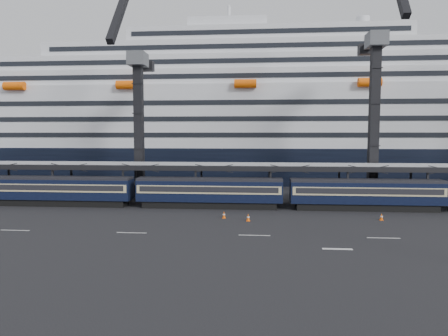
{
  "coord_description": "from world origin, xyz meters",
  "views": [
    {
      "loc": [
        -1.8,
        -41.51,
        9.63
      ],
      "look_at": [
        -6.08,
        10.0,
        5.25
      ],
      "focal_mm": 32.0,
      "sensor_mm": 36.0,
      "label": 1
    }
  ],
  "objects": [
    {
      "name": "canopy",
      "position": [
        0.0,
        14.0,
        5.25
      ],
      "size": [
        130.0,
        6.25,
        5.53
      ],
      "color": "gray",
      "rests_on": "ground"
    },
    {
      "name": "traffic_cone_c",
      "position": [
        -5.54,
        3.57,
        0.4
      ],
      "size": [
        0.41,
        0.41,
        0.82
      ],
      "color": "#F65A07",
      "rests_on": "ground"
    },
    {
      "name": "train",
      "position": [
        -4.65,
        10.0,
        2.2
      ],
      "size": [
        133.05,
        3.0,
        4.05
      ],
      "color": "black",
      "rests_on": "ground"
    },
    {
      "name": "crane_dark_near",
      "position": [
        -20.0,
        18.59,
        11.93
      ],
      "size": [
        4.5,
        17.75,
        35.08
      ],
      "color": "#4B4F53",
      "rests_on": "ground"
    },
    {
      "name": "lane_markings",
      "position": [
        8.15,
        -5.23,
        0.01
      ],
      "size": [
        111.0,
        4.27,
        0.02
      ],
      "color": "beige",
      "rests_on": "ground"
    },
    {
      "name": "crane_dark_mid",
      "position": [
        15.0,
        17.59,
        13.36
      ],
      "size": [
        4.5,
        18.24,
        39.64
      ],
      "color": "#4B4F53",
      "rests_on": "ground"
    },
    {
      "name": "ground",
      "position": [
        0.0,
        0.0,
        0.0
      ],
      "size": [
        260.0,
        260.0,
        0.0
      ],
      "primitive_type": "plane",
      "color": "black",
      "rests_on": "ground"
    },
    {
      "name": "cruise_ship",
      "position": [
        -1.08,
        45.99,
        12.34
      ],
      "size": [
        214.09,
        28.84,
        34.0
      ],
      "color": "black",
      "rests_on": "ground"
    },
    {
      "name": "traffic_cone_e",
      "position": [
        12.2,
        3.96,
        0.39
      ],
      "size": [
        0.4,
        0.4,
        0.79
      ],
      "color": "#F65A07",
      "rests_on": "ground"
    },
    {
      "name": "traffic_cone_d",
      "position": [
        -2.73,
        2.27,
        0.42
      ],
      "size": [
        0.42,
        0.42,
        0.85
      ],
      "color": "#F65A07",
      "rests_on": "ground"
    }
  ]
}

